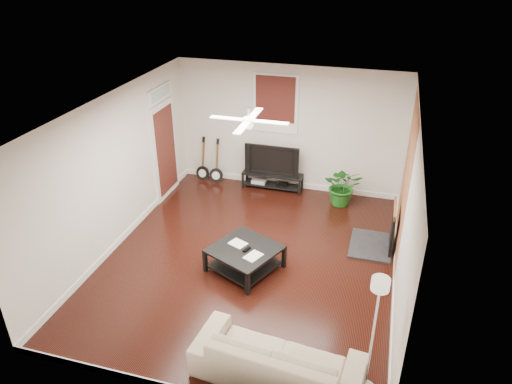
% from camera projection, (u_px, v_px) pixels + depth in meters
% --- Properties ---
extents(room, '(5.01, 6.01, 2.81)m').
position_uv_depth(room, '(249.00, 189.00, 7.89)').
color(room, black).
rests_on(room, ground).
extents(brick_accent, '(0.02, 2.20, 2.80)m').
position_uv_depth(brick_accent, '(406.00, 182.00, 8.14)').
color(brick_accent, '#A15733').
rests_on(brick_accent, floor).
extents(fireplace, '(0.80, 1.10, 0.92)m').
position_uv_depth(fireplace, '(382.00, 226.00, 8.64)').
color(fireplace, black).
rests_on(fireplace, floor).
extents(window_back, '(1.00, 0.06, 1.30)m').
position_uv_depth(window_back, '(275.00, 104.00, 10.23)').
color(window_back, '#3E1311').
rests_on(window_back, wall_back).
extents(door_left, '(0.08, 1.00, 2.50)m').
position_uv_depth(door_left, '(164.00, 142.00, 10.17)').
color(door_left, white).
rests_on(door_left, wall_left).
extents(tv_stand, '(1.37, 0.36, 0.38)m').
position_uv_depth(tv_stand, '(272.00, 181.00, 10.89)').
color(tv_stand, black).
rests_on(tv_stand, floor).
extents(tv, '(1.23, 0.16, 0.71)m').
position_uv_depth(tv, '(273.00, 159.00, 10.65)').
color(tv, black).
rests_on(tv, tv_stand).
extents(coffee_table, '(1.35, 1.35, 0.43)m').
position_uv_depth(coffee_table, '(245.00, 259.00, 8.18)').
color(coffee_table, black).
rests_on(coffee_table, floor).
extents(sofa, '(2.24, 1.06, 0.63)m').
position_uv_depth(sofa, '(277.00, 359.00, 6.08)').
color(sofa, tan).
rests_on(sofa, floor).
extents(floor_lamp, '(0.32, 0.32, 1.77)m').
position_uv_depth(floor_lamp, '(372.00, 338.00, 5.63)').
color(floor_lamp, silver).
rests_on(floor_lamp, floor).
extents(potted_plant, '(0.88, 0.78, 0.88)m').
position_uv_depth(potted_plant, '(343.00, 186.00, 10.12)').
color(potted_plant, '#1C5F1B').
rests_on(potted_plant, floor).
extents(guitar_left, '(0.34, 0.26, 1.05)m').
position_uv_depth(guitar_left, '(202.00, 160.00, 11.12)').
color(guitar_left, black).
rests_on(guitar_left, floor).
extents(guitar_right, '(0.33, 0.23, 1.05)m').
position_uv_depth(guitar_right, '(216.00, 162.00, 11.01)').
color(guitar_right, black).
rests_on(guitar_right, floor).
extents(ceiling_fan, '(1.24, 1.24, 0.32)m').
position_uv_depth(ceiling_fan, '(249.00, 120.00, 7.33)').
color(ceiling_fan, white).
rests_on(ceiling_fan, ceiling).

